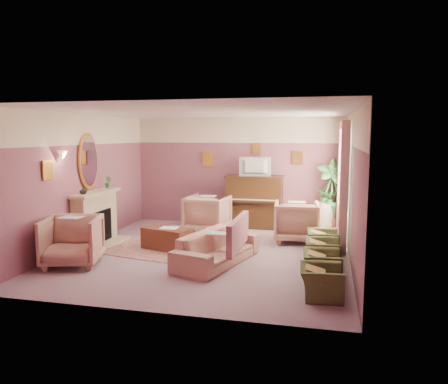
% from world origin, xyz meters
% --- Properties ---
extents(floor, '(5.50, 6.00, 0.01)m').
position_xyz_m(floor, '(0.00, 0.00, 0.00)').
color(floor, gray).
rests_on(floor, ground).
extents(ceiling, '(5.50, 6.00, 0.01)m').
position_xyz_m(ceiling, '(0.00, 0.00, 2.80)').
color(ceiling, white).
rests_on(ceiling, wall_back).
extents(wall_back, '(5.50, 0.02, 2.80)m').
position_xyz_m(wall_back, '(0.00, 3.00, 1.40)').
color(wall_back, '#6E435A').
rests_on(wall_back, floor).
extents(wall_front, '(5.50, 0.02, 2.80)m').
position_xyz_m(wall_front, '(0.00, -3.00, 1.40)').
color(wall_front, '#6E435A').
rests_on(wall_front, floor).
extents(wall_left, '(0.02, 6.00, 2.80)m').
position_xyz_m(wall_left, '(-2.75, 0.00, 1.40)').
color(wall_left, '#6E435A').
rests_on(wall_left, floor).
extents(wall_right, '(0.02, 6.00, 2.80)m').
position_xyz_m(wall_right, '(2.75, 0.00, 1.40)').
color(wall_right, '#6E435A').
rests_on(wall_right, floor).
extents(picture_rail_band, '(5.50, 0.01, 0.65)m').
position_xyz_m(picture_rail_band, '(0.00, 2.99, 2.47)').
color(picture_rail_band, beige).
rests_on(picture_rail_band, wall_back).
extents(stripe_panel, '(0.01, 3.00, 2.15)m').
position_xyz_m(stripe_panel, '(2.73, 1.30, 1.07)').
color(stripe_panel, '#9CAC8E').
rests_on(stripe_panel, wall_right).
extents(fireplace_surround, '(0.30, 1.40, 1.10)m').
position_xyz_m(fireplace_surround, '(-2.59, 0.20, 0.55)').
color(fireplace_surround, tan).
rests_on(fireplace_surround, floor).
extents(fireplace_inset, '(0.18, 0.72, 0.68)m').
position_xyz_m(fireplace_inset, '(-2.49, 0.20, 0.40)').
color(fireplace_inset, black).
rests_on(fireplace_inset, floor).
extents(fire_ember, '(0.06, 0.54, 0.10)m').
position_xyz_m(fire_ember, '(-2.45, 0.20, 0.22)').
color(fire_ember, orange).
rests_on(fire_ember, floor).
extents(mantel_shelf, '(0.40, 1.55, 0.07)m').
position_xyz_m(mantel_shelf, '(-2.56, 0.20, 1.12)').
color(mantel_shelf, tan).
rests_on(mantel_shelf, fireplace_surround).
extents(hearth, '(0.55, 1.50, 0.02)m').
position_xyz_m(hearth, '(-2.39, 0.20, 0.01)').
color(hearth, tan).
rests_on(hearth, floor).
extents(mirror_frame, '(0.04, 0.72, 1.20)m').
position_xyz_m(mirror_frame, '(-2.70, 0.20, 1.80)').
color(mirror_frame, gold).
rests_on(mirror_frame, wall_left).
extents(mirror_glass, '(0.01, 0.60, 1.06)m').
position_xyz_m(mirror_glass, '(-2.67, 0.20, 1.80)').
color(mirror_glass, silver).
rests_on(mirror_glass, wall_left).
extents(sconce_shade, '(0.20, 0.20, 0.16)m').
position_xyz_m(sconce_shade, '(-2.62, -0.85, 1.98)').
color(sconce_shade, '#F7A994').
rests_on(sconce_shade, wall_left).
extents(piano, '(1.40, 0.60, 1.30)m').
position_xyz_m(piano, '(0.50, 2.68, 0.65)').
color(piano, '#3D2411').
rests_on(piano, floor).
extents(piano_keyshelf, '(1.30, 0.12, 0.06)m').
position_xyz_m(piano_keyshelf, '(0.50, 2.33, 0.72)').
color(piano_keyshelf, '#3D2411').
rests_on(piano_keyshelf, piano).
extents(piano_keys, '(1.20, 0.08, 0.02)m').
position_xyz_m(piano_keys, '(0.50, 2.33, 0.76)').
color(piano_keys, silver).
rests_on(piano_keys, piano).
extents(piano_top, '(1.45, 0.65, 0.04)m').
position_xyz_m(piano_top, '(0.50, 2.68, 1.31)').
color(piano_top, '#3D2411').
rests_on(piano_top, piano).
extents(television, '(0.80, 0.12, 0.48)m').
position_xyz_m(television, '(0.50, 2.63, 1.60)').
color(television, black).
rests_on(television, piano).
extents(print_back_left, '(0.30, 0.03, 0.38)m').
position_xyz_m(print_back_left, '(-0.80, 2.96, 1.72)').
color(print_back_left, gold).
rests_on(print_back_left, wall_back).
extents(print_back_right, '(0.26, 0.03, 0.34)m').
position_xyz_m(print_back_right, '(1.55, 2.96, 1.78)').
color(print_back_right, gold).
rests_on(print_back_right, wall_back).
extents(print_back_mid, '(0.22, 0.03, 0.26)m').
position_xyz_m(print_back_mid, '(0.50, 2.96, 2.00)').
color(print_back_mid, gold).
rests_on(print_back_mid, wall_back).
extents(print_left_wall, '(0.03, 0.28, 0.36)m').
position_xyz_m(print_left_wall, '(-2.71, -1.20, 1.72)').
color(print_left_wall, gold).
rests_on(print_left_wall, wall_left).
extents(window_blind, '(0.03, 1.40, 1.80)m').
position_xyz_m(window_blind, '(2.70, 1.55, 1.70)').
color(window_blind, beige).
rests_on(window_blind, wall_right).
extents(curtain_left, '(0.16, 0.34, 2.60)m').
position_xyz_m(curtain_left, '(2.62, 0.63, 1.30)').
color(curtain_left, '#AC626E').
rests_on(curtain_left, floor).
extents(curtain_right, '(0.16, 0.34, 2.60)m').
position_xyz_m(curtain_right, '(2.62, 2.47, 1.30)').
color(curtain_right, '#AC626E').
rests_on(curtain_right, floor).
extents(pelmet, '(0.16, 2.20, 0.16)m').
position_xyz_m(pelmet, '(2.62, 1.55, 2.56)').
color(pelmet, '#AC626E').
rests_on(pelmet, wall_right).
extents(mantel_plant, '(0.16, 0.16, 0.28)m').
position_xyz_m(mantel_plant, '(-2.55, 0.75, 1.29)').
color(mantel_plant, '#3A823C').
rests_on(mantel_plant, mantel_shelf).
extents(mantel_vase, '(0.16, 0.16, 0.16)m').
position_xyz_m(mantel_vase, '(-2.55, -0.30, 1.23)').
color(mantel_vase, beige).
rests_on(mantel_vase, mantel_shelf).
extents(area_rug, '(2.81, 2.27, 0.01)m').
position_xyz_m(area_rug, '(-0.79, 0.09, 0.01)').
color(area_rug, '#9E655D').
rests_on(area_rug, floor).
extents(coffee_table, '(1.10, 0.77, 0.45)m').
position_xyz_m(coffee_table, '(-0.91, 0.10, 0.23)').
color(coffee_table, '#5D2C1C').
rests_on(coffee_table, floor).
extents(table_paper, '(0.35, 0.28, 0.01)m').
position_xyz_m(table_paper, '(-0.86, 0.10, 0.46)').
color(table_paper, white).
rests_on(table_paper, coffee_table).
extents(sofa, '(0.67, 2.01, 0.81)m').
position_xyz_m(sofa, '(0.35, -0.65, 0.41)').
color(sofa, tan).
rests_on(sofa, floor).
extents(sofa_throw, '(0.10, 1.53, 0.56)m').
position_xyz_m(sofa_throw, '(0.75, -0.65, 0.60)').
color(sofa_throw, '#AC626E').
rests_on(sofa_throw, sofa).
extents(floral_armchair_left, '(0.96, 0.96, 1.00)m').
position_xyz_m(floral_armchair_left, '(-0.52, 1.85, 0.50)').
color(floral_armchair_left, tan).
rests_on(floral_armchair_left, floor).
extents(floral_armchair_right, '(0.96, 0.96, 1.00)m').
position_xyz_m(floral_armchair_right, '(1.66, 1.40, 0.50)').
color(floral_armchair_right, tan).
rests_on(floral_armchair_right, floor).
extents(floral_armchair_front, '(0.96, 0.96, 1.00)m').
position_xyz_m(floral_armchair_front, '(-2.18, -1.34, 0.50)').
color(floral_armchair_front, tan).
rests_on(floral_armchair_front, floor).
extents(olive_chair_a, '(0.50, 0.71, 0.61)m').
position_xyz_m(olive_chair_a, '(2.25, -1.90, 0.31)').
color(olive_chair_a, '#4D552A').
rests_on(olive_chair_a, floor).
extents(olive_chair_b, '(0.50, 0.71, 0.61)m').
position_xyz_m(olive_chair_b, '(2.25, -1.08, 0.31)').
color(olive_chair_b, '#4D552A').
rests_on(olive_chair_b, floor).
extents(olive_chair_c, '(0.50, 0.71, 0.61)m').
position_xyz_m(olive_chair_c, '(2.25, -0.26, 0.31)').
color(olive_chair_c, '#4D552A').
rests_on(olive_chair_c, floor).
extents(olive_chair_d, '(0.50, 0.71, 0.61)m').
position_xyz_m(olive_chair_d, '(2.25, 0.56, 0.31)').
color(olive_chair_d, '#4D552A').
rests_on(olive_chair_d, floor).
extents(side_table, '(0.52, 0.52, 0.70)m').
position_xyz_m(side_table, '(2.26, 2.64, 0.35)').
color(side_table, beige).
rests_on(side_table, floor).
extents(side_plant_big, '(0.30, 0.30, 0.34)m').
position_xyz_m(side_plant_big, '(2.26, 2.64, 0.87)').
color(side_plant_big, '#3A823C').
rests_on(side_plant_big, side_table).
extents(side_plant_small, '(0.16, 0.16, 0.28)m').
position_xyz_m(side_plant_small, '(2.38, 2.54, 0.84)').
color(side_plant_small, '#3A823C').
rests_on(side_plant_small, side_table).
extents(palm_pot, '(0.34, 0.34, 0.34)m').
position_xyz_m(palm_pot, '(2.41, 2.62, 0.17)').
color(palm_pot, brown).
rests_on(palm_pot, floor).
extents(palm_plant, '(0.76, 0.76, 1.44)m').
position_xyz_m(palm_plant, '(2.41, 2.62, 1.06)').
color(palm_plant, '#3A823C').
rests_on(palm_plant, palm_pot).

